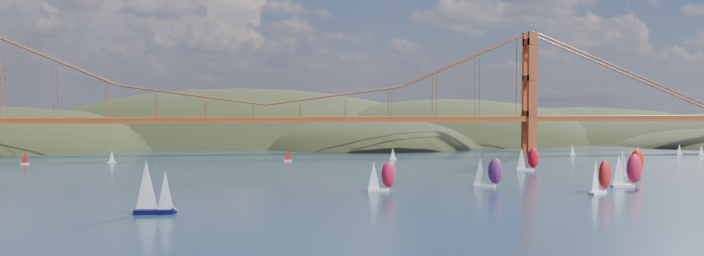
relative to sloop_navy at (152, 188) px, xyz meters
name	(u,v)px	position (x,y,z in m)	size (l,w,h in m)	color
ground	(305,240)	(29.15, -32.36, -5.61)	(1200.00, 1200.00, 0.00)	black
headlands	(337,163)	(74.10, 245.93, -18.07)	(725.00, 225.00, 96.00)	black
bridge	(261,81)	(27.41, 147.64, 26.62)	(552.00, 12.00, 55.00)	#8B3813
sloop_navy	(152,188)	(0.00, 0.00, 0.00)	(8.34, 4.94, 12.71)	black
racer_0	(381,175)	(54.93, 27.64, -1.43)	(7.69, 3.13, 8.85)	silver
racer_1	(600,176)	(109.42, 13.81, -1.01)	(8.59, 6.70, 9.75)	white
racer_2	(626,170)	(123.60, 25.23, -0.74)	(8.92, 3.59, 10.30)	silver
racer_3	(527,159)	(114.68, 70.91, -1.42)	(7.86, 3.74, 8.86)	white
racer_4	(629,162)	(138.47, 47.96, -0.99)	(8.70, 4.41, 9.78)	silver
racer_rwb	(487,172)	(85.56, 30.98, -1.25)	(8.23, 4.99, 9.22)	silver
distant_boat_2	(25,158)	(-61.07, 123.36, -3.20)	(3.00, 2.00, 4.70)	silver
distant_boat_3	(112,157)	(-30.11, 124.65, -3.20)	(3.00, 2.00, 4.70)	silver
distant_boat_4	(573,150)	(161.47, 129.67, -3.20)	(3.00, 2.00, 4.70)	silver
distant_boat_5	(638,151)	(184.13, 116.37, -3.20)	(3.00, 2.00, 4.70)	silver
distant_boat_6	(679,149)	(210.20, 126.21, -3.20)	(3.00, 2.00, 4.70)	silver
distant_boat_7	(701,150)	(216.86, 120.65, -3.20)	(3.00, 2.00, 4.70)	silver
distant_boat_8	(393,154)	(79.47, 121.66, -3.20)	(3.00, 2.00, 4.70)	silver
distant_boat_9	(288,155)	(36.97, 120.59, -3.20)	(3.00, 2.00, 4.70)	silver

